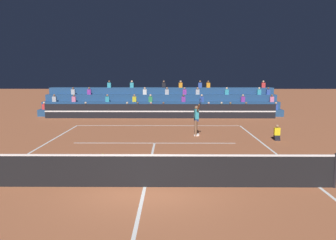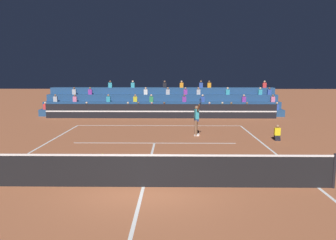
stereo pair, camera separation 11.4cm
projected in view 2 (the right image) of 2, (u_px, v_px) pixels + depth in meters
ground_plane at (143, 187)px, 10.32m from camera, size 120.00×120.00×0.00m
court_lines at (143, 187)px, 10.32m from camera, size 11.10×23.90×0.01m
tennis_net at (143, 170)px, 10.24m from camera, size 12.00×0.10×1.10m
sponsor_banner_wall at (161, 111)px, 25.58m from camera, size 18.00×0.26×1.10m
bleacher_stand at (162, 104)px, 28.67m from camera, size 19.96×3.80×2.83m
ball_kid_courtside at (277, 134)px, 17.31m from camera, size 0.30×0.36×0.84m
tennis_player at (197, 119)px, 18.45m from camera, size 0.32×1.37×2.25m
tennis_ball at (103, 154)px, 14.27m from camera, size 0.07×0.07×0.07m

